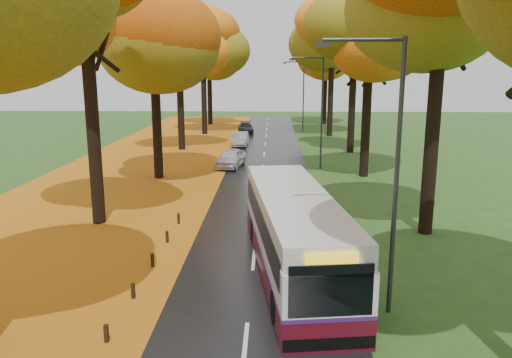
{
  "coord_description": "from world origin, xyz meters",
  "views": [
    {
      "loc": [
        0.68,
        -5.9,
        7.14
      ],
      "look_at": [
        0.0,
        14.59,
        2.6
      ],
      "focal_mm": 35.0,
      "sensor_mm": 36.0,
      "label": 1
    }
  ],
  "objects_px": {
    "streetlamp_far": "(301,91)",
    "car_white": "(231,158)",
    "streetlamp_near": "(389,157)",
    "streetlamp_mid": "(319,104)",
    "bus": "(294,231)",
    "car_silver": "(240,139)",
    "car_dark": "(246,128)"
  },
  "relations": [
    {
      "from": "streetlamp_far",
      "to": "car_white",
      "type": "relative_size",
      "value": 2.02
    },
    {
      "from": "streetlamp_near",
      "to": "car_white",
      "type": "distance_m",
      "value": 23.42
    },
    {
      "from": "streetlamp_near",
      "to": "streetlamp_mid",
      "type": "xyz_separation_m",
      "value": [
        0.0,
        22.0,
        0.0
      ]
    },
    {
      "from": "bus",
      "to": "car_silver",
      "type": "relative_size",
      "value": 2.81
    },
    {
      "from": "streetlamp_far",
      "to": "car_white",
      "type": "distance_m",
      "value": 23.04
    },
    {
      "from": "car_white",
      "to": "car_dark",
      "type": "height_order",
      "value": "car_white"
    },
    {
      "from": "streetlamp_far",
      "to": "car_white",
      "type": "height_order",
      "value": "streetlamp_far"
    },
    {
      "from": "streetlamp_far",
      "to": "car_dark",
      "type": "distance_m",
      "value": 7.71
    },
    {
      "from": "streetlamp_near",
      "to": "car_silver",
      "type": "relative_size",
      "value": 2.04
    },
    {
      "from": "bus",
      "to": "car_dark",
      "type": "xyz_separation_m",
      "value": [
        -3.82,
        39.3,
        -0.89
      ]
    },
    {
      "from": "streetlamp_mid",
      "to": "car_dark",
      "type": "height_order",
      "value": "streetlamp_mid"
    },
    {
      "from": "bus",
      "to": "streetlamp_far",
      "type": "bearing_deg",
      "value": 79.21
    },
    {
      "from": "car_white",
      "to": "car_dark",
      "type": "relative_size",
      "value": 0.97
    },
    {
      "from": "streetlamp_mid",
      "to": "car_silver",
      "type": "distance_m",
      "value": 13.01
    },
    {
      "from": "car_white",
      "to": "car_silver",
      "type": "bearing_deg",
      "value": 100.57
    },
    {
      "from": "streetlamp_mid",
      "to": "car_silver",
      "type": "relative_size",
      "value": 2.04
    },
    {
      "from": "streetlamp_mid",
      "to": "streetlamp_far",
      "type": "bearing_deg",
      "value": 90.0
    },
    {
      "from": "streetlamp_mid",
      "to": "car_white",
      "type": "relative_size",
      "value": 2.02
    },
    {
      "from": "bus",
      "to": "streetlamp_near",
      "type": "bearing_deg",
      "value": -56.96
    },
    {
      "from": "bus",
      "to": "streetlamp_mid",
      "type": "bearing_deg",
      "value": 75.27
    },
    {
      "from": "car_dark",
      "to": "streetlamp_mid",
      "type": "bearing_deg",
      "value": -78.4
    },
    {
      "from": "streetlamp_near",
      "to": "streetlamp_far",
      "type": "distance_m",
      "value": 44.0
    },
    {
      "from": "car_silver",
      "to": "car_white",
      "type": "bearing_deg",
      "value": -88.97
    },
    {
      "from": "car_silver",
      "to": "car_dark",
      "type": "bearing_deg",
      "value": 91.03
    },
    {
      "from": "streetlamp_mid",
      "to": "car_dark",
      "type": "relative_size",
      "value": 1.96
    },
    {
      "from": "car_white",
      "to": "car_silver",
      "type": "height_order",
      "value": "car_white"
    },
    {
      "from": "bus",
      "to": "car_silver",
      "type": "height_order",
      "value": "bus"
    },
    {
      "from": "bus",
      "to": "car_white",
      "type": "xyz_separation_m",
      "value": [
        -3.82,
        19.29,
        -0.81
      ]
    },
    {
      "from": "streetlamp_near",
      "to": "car_silver",
      "type": "height_order",
      "value": "streetlamp_near"
    },
    {
      "from": "car_white",
      "to": "car_silver",
      "type": "relative_size",
      "value": 1.01
    },
    {
      "from": "streetlamp_near",
      "to": "bus",
      "type": "height_order",
      "value": "streetlamp_near"
    },
    {
      "from": "bus",
      "to": "car_dark",
      "type": "relative_size",
      "value": 2.7
    }
  ]
}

